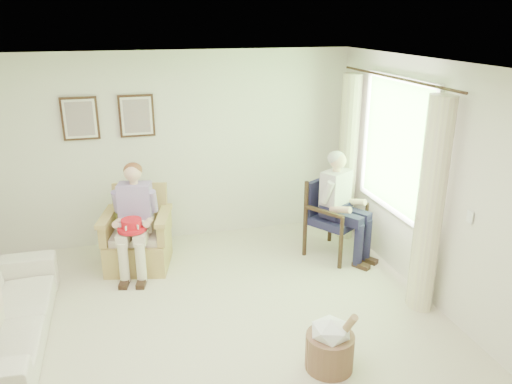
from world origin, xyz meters
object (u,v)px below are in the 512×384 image
at_px(person_wicker, 136,212).
at_px(hatbox, 330,344).
at_px(wood_armchair, 333,213).
at_px(person_dark, 340,198).
at_px(red_hat, 132,226).
at_px(wicker_armchair, 138,242).

distance_m(person_wicker, hatbox, 2.87).
relative_size(wood_armchair, person_wicker, 0.75).
relative_size(person_dark, red_hat, 4.10).
bearing_deg(person_wicker, wicker_armchair, 103.12).
bearing_deg(red_hat, wood_armchair, 1.07).
xyz_separation_m(red_hat, hatbox, (1.61, -2.15, -0.43)).
bearing_deg(red_hat, person_dark, -2.60).
bearing_deg(wood_armchair, wicker_armchair, 140.65).
bearing_deg(person_wicker, wood_armchair, 9.67).
relative_size(wood_armchair, person_dark, 0.72).
xyz_separation_m(person_dark, hatbox, (-0.97, -2.03, -0.57)).
xyz_separation_m(person_wicker, red_hat, (-0.06, -0.20, -0.09)).
height_order(person_wicker, person_dark, person_dark).
height_order(wood_armchair, hatbox, wood_armchair).
distance_m(wood_armchair, hatbox, 2.42).
relative_size(wicker_armchair, person_dark, 0.72).
bearing_deg(wicker_armchair, wood_armchair, 6.69).
height_order(wicker_armchair, wood_armchair, wood_armchair).
height_order(wicker_armchair, person_wicker, person_wicker).
xyz_separation_m(wicker_armchair, red_hat, (-0.06, -0.33, 0.36)).
bearing_deg(wicker_armchair, person_dark, 3.02).
xyz_separation_m(wood_armchair, hatbox, (-0.97, -2.20, -0.30)).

